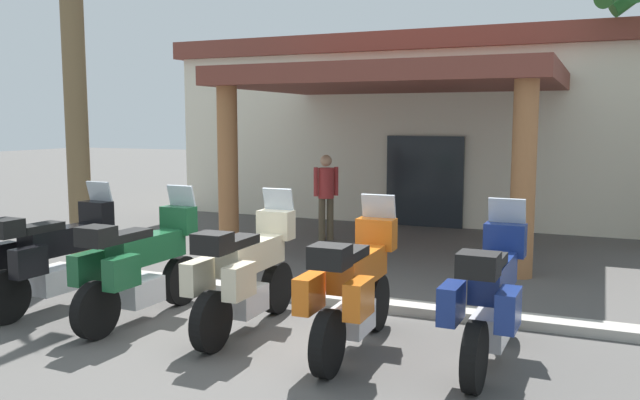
# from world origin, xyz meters

# --- Properties ---
(ground_plane) EXTENTS (80.00, 80.00, 0.00)m
(ground_plane) POSITION_xyz_m (0.00, 0.00, 0.00)
(ground_plane) COLOR #514F4C
(motel_building) EXTENTS (13.70, 11.30, 4.51)m
(motel_building) POSITION_xyz_m (0.02, 11.32, 2.30)
(motel_building) COLOR silver
(motel_building) RESTS_ON ground_plane
(motorcycle_black) EXTENTS (0.72, 2.21, 1.61)m
(motorcycle_black) POSITION_xyz_m (-2.81, -0.22, 0.70)
(motorcycle_black) COLOR black
(motorcycle_black) RESTS_ON ground_plane
(motorcycle_green) EXTENTS (0.72, 2.21, 1.61)m
(motorcycle_green) POSITION_xyz_m (-1.42, -0.22, 0.70)
(motorcycle_green) COLOR black
(motorcycle_green) RESTS_ON ground_plane
(motorcycle_cream) EXTENTS (0.70, 2.21, 1.61)m
(motorcycle_cream) POSITION_xyz_m (-0.02, -0.07, 0.70)
(motorcycle_cream) COLOR black
(motorcycle_cream) RESTS_ON ground_plane
(motorcycle_orange) EXTENTS (0.71, 2.21, 1.61)m
(motorcycle_orange) POSITION_xyz_m (1.37, -0.22, 0.70)
(motorcycle_orange) COLOR black
(motorcycle_orange) RESTS_ON ground_plane
(motorcycle_blue) EXTENTS (0.71, 2.21, 1.61)m
(motorcycle_blue) POSITION_xyz_m (2.76, -0.03, 0.70)
(motorcycle_blue) COLOR black
(motorcycle_blue) RESTS_ON ground_plane
(pedestrian) EXTENTS (0.42, 0.38, 1.76)m
(pedestrian) POSITION_xyz_m (-1.42, 5.74, 1.02)
(pedestrian) COLOR brown
(pedestrian) RESTS_ON ground_plane
(curb_strip) EXTENTS (8.97, 0.36, 0.12)m
(curb_strip) POSITION_xyz_m (-0.02, 1.41, 0.06)
(curb_strip) COLOR #ADA89E
(curb_strip) RESTS_ON ground_plane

